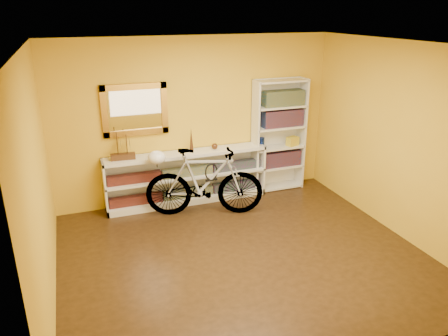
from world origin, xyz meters
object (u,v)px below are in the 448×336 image
object	(u,v)px
console_unit	(187,177)
bicycle	(204,182)
bookcase	(279,136)
helmet	(157,157)

from	to	relation	value
console_unit	bicycle	bearing A→B (deg)	-76.77
bookcase	bicycle	world-z (taller)	bookcase
bicycle	helmet	bearing A→B (deg)	90.00
bookcase	helmet	xyz separation A→B (m)	(-2.15, -0.35, -0.02)
bicycle	helmet	xyz separation A→B (m)	(-0.66, 0.20, 0.40)
helmet	bicycle	bearing A→B (deg)	-16.90
console_unit	helmet	xyz separation A→B (m)	(-0.54, -0.33, 0.51)
bookcase	bicycle	xyz separation A→B (m)	(-1.49, -0.55, -0.42)
console_unit	bookcase	bearing A→B (deg)	0.88
bicycle	helmet	size ratio (longest dim) A/B	6.82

